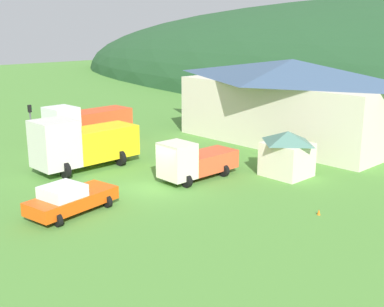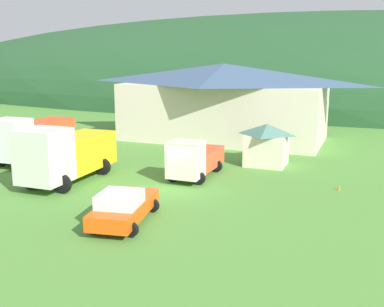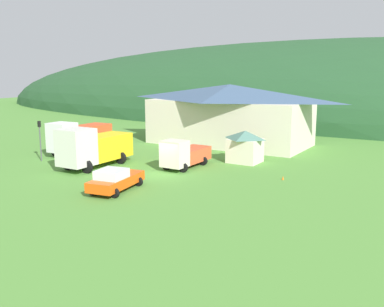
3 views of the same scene
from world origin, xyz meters
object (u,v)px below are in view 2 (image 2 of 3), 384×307
Objects in this scene: light_truck_cream at (194,159)px; service_pickup_orange at (124,207)px; flatbed_truck_yellow at (65,153)px; traffic_cone_near_pickup at (339,190)px; heavy_rig_white at (32,137)px; play_shed_cream at (266,144)px; depot_building at (224,101)px.

light_truck_cream is 1.07× the size of service_pickup_orange.
flatbed_truck_yellow reaches higher than light_truck_cream.
flatbed_truck_yellow reaches higher than service_pickup_orange.
service_pickup_orange is at bearing -134.33° from traffic_cone_near_pickup.
light_truck_cream is at bearing 87.33° from heavy_rig_white.
heavy_rig_white is 1.42× the size of service_pickup_orange.
heavy_rig_white is 15.55m from service_pickup_orange.
play_shed_cream is 14.36m from service_pickup_orange.
play_shed_cream is at bearing 104.55° from heavy_rig_white.
depot_building reaches higher than play_shed_cream.
light_truck_cream is at bearing -80.29° from depot_building.
light_truck_cream reaches higher than traffic_cone_near_pickup.
flatbed_truck_yellow reaches higher than heavy_rig_white.
flatbed_truck_yellow is at bearing 53.26° from heavy_rig_white.
traffic_cone_near_pickup is at bearing 104.98° from flatbed_truck_yellow.
traffic_cone_near_pickup is (8.96, 0.56, -1.25)m from light_truck_cream.
traffic_cone_near_pickup is (5.37, -4.50, -1.54)m from play_shed_cream.
light_truck_cream is at bearing -125.31° from play_shed_cream.
depot_building is 6.35× the size of play_shed_cream.
depot_building is 17.17m from heavy_rig_white.
play_shed_cream is 0.41× the size of heavy_rig_white.
play_shed_cream is at bearing 145.08° from light_truck_cream.
play_shed_cream is 6.21m from light_truck_cream.
heavy_rig_white is at bearing -163.28° from play_shed_cream.
flatbed_truck_yellow is 8.06m from light_truck_cream.
play_shed_cream is at bearing 129.59° from flatbed_truck_yellow.
service_pickup_orange is (-3.76, -13.84, -0.72)m from play_shed_cream.
play_shed_cream reaches higher than service_pickup_orange.
depot_building is 3.49× the size of light_truck_cream.
heavy_rig_white is at bearing -128.28° from depot_building.
light_truck_cream is at bearing 169.30° from service_pickup_orange.
light_truck_cream is 8.79m from service_pickup_orange.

